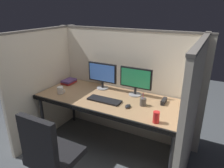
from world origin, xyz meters
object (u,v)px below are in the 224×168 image
monitor_right (136,80)px  keyboard_main (104,100)px  coffee_mug (60,90)px  desk (110,102)px  book_stack (69,81)px  computer_mouse (128,106)px  monitor_left (102,74)px  red_stapler (164,101)px  office_chair (53,167)px  soda_can (156,117)px  pen_cup (143,102)px

monitor_right → keyboard_main: size_ratio=1.00×
coffee_mug → keyboard_main: bearing=6.7°
desk → book_stack: size_ratio=8.56×
keyboard_main → book_stack: size_ratio=1.94×
desk → computer_mouse: computer_mouse is taller
monitor_left → red_stapler: (0.90, -0.07, -0.19)m
office_chair → monitor_left: monitor_left is taller
desk → soda_can: size_ratio=15.57×
book_stack → coffee_mug: bearing=-67.2°
keyboard_main → computer_mouse: (0.33, -0.03, 0.01)m
desk → book_stack: 0.85m
office_chair → soda_can: size_ratio=7.99×
monitor_left → monitor_right: same height
computer_mouse → pen_cup: pen_cup is taller
monitor_left → book_stack: size_ratio=1.94×
computer_mouse → red_stapler: red_stapler is taller
office_chair → coffee_mug: bearing=123.5°
desk → monitor_right: bearing=47.6°
desk → coffee_mug: 0.69m
monitor_left → red_stapler: monitor_left is taller
computer_mouse → coffee_mug: 0.97m
soda_can → coffee_mug: bearing=174.8°
desk → computer_mouse: bearing=-20.9°
pen_cup → soda_can: pen_cup is taller
office_chair → coffee_mug: size_ratio=7.74×
monitor_left → red_stapler: 0.93m
coffee_mug → soda_can: soda_can is taller
desk → book_stack: book_stack is taller
monitor_right → book_stack: bearing=-176.7°
monitor_right → keyboard_main: (-0.27, -0.35, -0.20)m
pen_cup → monitor_right: bearing=128.7°
computer_mouse → book_stack: (-1.13, 0.32, 0.01)m
keyboard_main → soda_can: 0.74m
computer_mouse → desk: bearing=159.1°
office_chair → red_stapler: 1.43m
desk → computer_mouse: size_ratio=19.79×
monitor_left → coffee_mug: monitor_left is taller
coffee_mug → red_stapler: (1.31, 0.35, -0.02)m
pen_cup → red_stapler: 0.27m
desk → office_chair: office_chair is taller
desk → monitor_right: 0.45m
soda_can → red_stapler: bearing=95.3°
desk → office_chair: size_ratio=1.95×
red_stapler → coffee_mug: bearing=-164.9°
computer_mouse → book_stack: bearing=164.2°
monitor_left → soda_can: monitor_left is taller
desk → book_stack: bearing=166.1°
office_chair → monitor_right: (0.36, 1.21, 0.59)m
pen_cup → coffee_mug: pen_cup is taller
keyboard_main → coffee_mug: coffee_mug is taller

